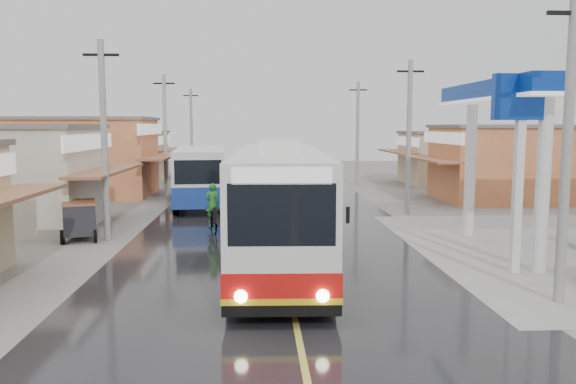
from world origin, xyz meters
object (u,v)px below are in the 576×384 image
(cyclist, at_px, (213,216))
(coach_bus, at_px, (279,204))
(second_bus, at_px, (200,175))
(tricycle_near, at_px, (79,218))

(cyclist, bearing_deg, coach_bus, -77.83)
(second_bus, xyz_separation_m, cyclist, (1.41, -8.53, -1.07))
(second_bus, distance_m, cyclist, 8.71)
(second_bus, xyz_separation_m, tricycle_near, (-3.88, -10.06, -0.87))
(coach_bus, relative_size, second_bus, 1.31)
(second_bus, bearing_deg, coach_bus, -78.70)
(cyclist, distance_m, tricycle_near, 5.50)
(coach_bus, bearing_deg, second_bus, 107.85)
(cyclist, height_order, tricycle_near, cyclist)
(coach_bus, relative_size, cyclist, 6.15)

